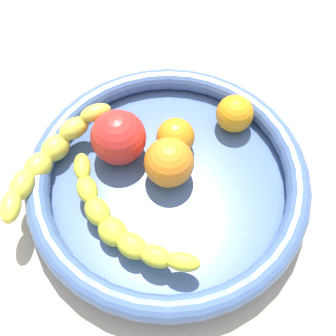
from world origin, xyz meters
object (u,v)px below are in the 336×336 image
(fruit_bowl, at_px, (168,177))
(orange_mid_right, at_px, (172,163))
(orange_front, at_px, (235,114))
(orange_mid_left, at_px, (175,137))
(banana_draped_left, at_px, (118,224))
(banana_draped_right, at_px, (50,156))
(tomato_red, at_px, (119,138))

(fruit_bowl, bearing_deg, orange_mid_right, 61.14)
(orange_front, height_order, orange_mid_left, same)
(fruit_bowl, distance_m, banana_draped_left, 0.10)
(banana_draped_right, relative_size, orange_front, 3.71)
(fruit_bowl, distance_m, orange_front, 0.13)
(orange_front, xyz_separation_m, tomato_red, (-0.15, -0.08, 0.01))
(orange_front, bearing_deg, banana_draped_left, -121.69)
(banana_draped_left, bearing_deg, orange_mid_left, 72.35)
(banana_draped_left, height_order, orange_front, orange_front)
(banana_draped_left, height_order, tomato_red, tomato_red)
(banana_draped_right, distance_m, tomato_red, 0.09)
(banana_draped_right, bearing_deg, orange_mid_right, 7.30)
(banana_draped_right, xyz_separation_m, orange_mid_left, (0.15, 0.07, -0.01))
(banana_draped_left, distance_m, tomato_red, 0.12)
(fruit_bowl, height_order, orange_mid_right, orange_mid_right)
(fruit_bowl, bearing_deg, banana_draped_right, -175.01)
(banana_draped_left, bearing_deg, fruit_bowl, 62.43)
(orange_mid_right, bearing_deg, banana_draped_left, -117.67)
(fruit_bowl, distance_m, orange_mid_right, 0.03)
(banana_draped_right, height_order, orange_front, banana_draped_right)
(orange_front, bearing_deg, banana_draped_right, -152.01)
(fruit_bowl, distance_m, orange_mid_left, 0.06)
(fruit_bowl, height_order, tomato_red, tomato_red)
(banana_draped_left, relative_size, tomato_red, 2.49)
(fruit_bowl, relative_size, orange_front, 6.93)
(orange_front, distance_m, orange_mid_left, 0.09)
(banana_draped_left, xyz_separation_m, orange_mid_left, (0.04, 0.14, 0.00))
(tomato_red, bearing_deg, orange_mid_right, -16.45)
(banana_draped_right, relative_size, orange_mid_left, 3.75)
(orange_mid_left, relative_size, tomato_red, 0.71)
(fruit_bowl, height_order, banana_draped_right, banana_draped_right)
(orange_mid_right, bearing_deg, banana_draped_right, -172.70)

